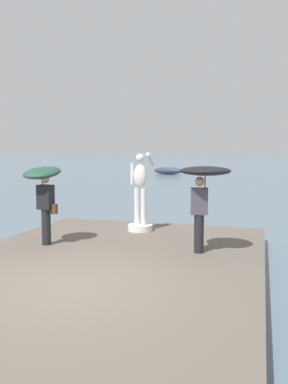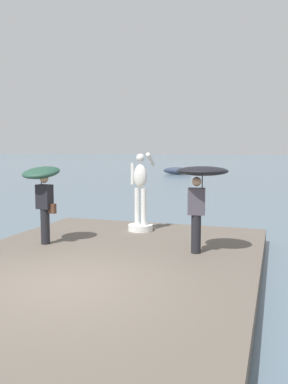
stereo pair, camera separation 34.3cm
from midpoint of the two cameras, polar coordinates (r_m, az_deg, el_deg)
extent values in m
plane|color=slate|center=(46.30, 14.17, 2.49)|extent=(400.00, 400.00, 0.00)
cube|color=#60564C|center=(8.72, -5.19, -10.87)|extent=(6.56, 9.08, 0.40)
cylinder|color=white|center=(11.62, 0.34, -5.08)|extent=(0.71, 0.71, 0.18)
cylinder|color=white|center=(11.55, -0.13, -2.06)|extent=(0.15, 0.15, 1.05)
cylinder|color=white|center=(11.49, 0.82, -2.10)|extent=(0.15, 0.15, 1.05)
ellipsoid|color=white|center=(11.43, 0.35, 2.24)|extent=(0.38, 0.26, 0.69)
sphere|color=white|center=(11.40, 0.35, 4.87)|extent=(0.24, 0.24, 0.24)
cylinder|color=white|center=(11.50, -0.79, 2.63)|extent=(0.10, 0.10, 0.62)
cylinder|color=white|center=(11.60, 1.80, 4.66)|extent=(0.10, 0.59, 0.40)
cylinder|color=black|center=(10.21, -12.94, -4.79)|extent=(0.22, 0.22, 0.88)
cube|color=black|center=(10.09, -13.04, -0.66)|extent=(0.41, 0.29, 0.60)
sphere|color=tan|center=(10.05, -13.10, 1.85)|extent=(0.21, 0.21, 0.21)
cylinder|color=#262626|center=(10.17, -13.45, 1.01)|extent=(0.02, 0.02, 0.48)
ellipsoid|color=#234738|center=(10.15, -13.49, 2.70)|extent=(1.05, 1.08, 0.40)
cube|color=#513323|center=(10.01, -11.96, -2.31)|extent=(0.19, 0.13, 0.24)
cylinder|color=black|center=(9.18, 8.48, -5.92)|extent=(0.22, 0.22, 0.88)
cube|color=#47424C|center=(9.06, 8.55, -1.33)|extent=(0.41, 0.29, 0.60)
sphere|color=tan|center=(9.01, 8.60, 1.48)|extent=(0.21, 0.21, 0.21)
cylinder|color=#262626|center=(9.06, 9.35, 0.81)|extent=(0.02, 0.02, 0.58)
ellipsoid|color=black|center=(9.03, 9.39, 2.97)|extent=(1.30, 1.30, 0.21)
ellipsoid|color=#2D384C|center=(44.57, 4.96, 3.02)|extent=(3.59, 1.81, 0.78)
camera|label=1|loc=(0.17, -89.12, 0.09)|focal=37.49mm
camera|label=2|loc=(0.17, 90.88, -0.09)|focal=37.49mm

